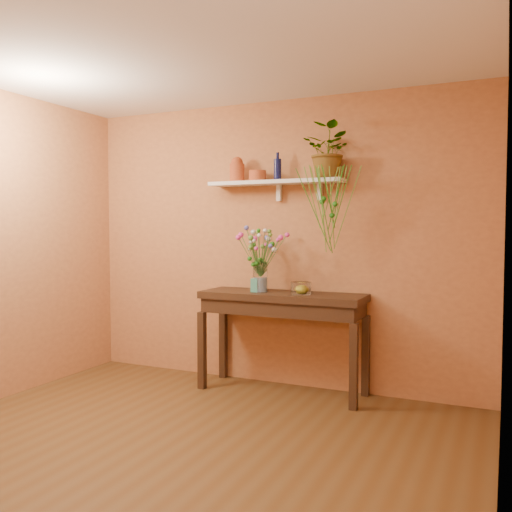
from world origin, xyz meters
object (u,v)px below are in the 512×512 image
terracotta_jug (237,170)px  spider_plant (330,151)px  sideboard (282,307)px  bouquet (261,245)px  blue_bottle (278,169)px  glass_vase (260,279)px  glass_bowl (301,289)px

terracotta_jug → spider_plant: bearing=-0.8°
spider_plant → sideboard: bearing=-165.7°
terracotta_jug → bouquet: 0.78m
terracotta_jug → bouquet: terracotta_jug is taller
blue_bottle → glass_vase: size_ratio=0.93×
bouquet → glass_bowl: (0.41, -0.04, -0.38)m
glass_vase → spider_plant: bearing=10.5°
blue_bottle → spider_plant: bearing=-3.4°
glass_vase → bouquet: bearing=76.4°
spider_plant → bouquet: (-0.62, -0.11, -0.83)m
glass_vase → sideboard: bearing=3.2°
bouquet → spider_plant: bearing=10.1°
glass_vase → blue_bottle: bearing=52.8°
terracotta_jug → glass_vase: (0.30, -0.13, -1.02)m
terracotta_jug → bouquet: bearing=-22.2°
terracotta_jug → glass_vase: size_ratio=0.86×
sideboard → glass_bowl: bearing=-12.4°
sideboard → glass_bowl: size_ratio=8.30×
sideboard → bouquet: bouquet is taller
glass_vase → glass_bowl: bearing=-4.3°
blue_bottle → glass_vase: 1.03m
bouquet → glass_vase: bearing=-103.6°
spider_plant → bouquet: bearing=-169.9°
sideboard → glass_vase: size_ratio=5.44×
terracotta_jug → spider_plant: 0.93m
glass_bowl → glass_vase: bearing=175.7°
bouquet → sideboard: bearing=1.9°
sideboard → blue_bottle: 1.27m
glass_vase → glass_bowl: 0.42m
sideboard → spider_plant: size_ratio=3.17×
blue_bottle → spider_plant: (0.51, -0.03, 0.13)m
terracotta_jug → sideboard: bearing=-12.7°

